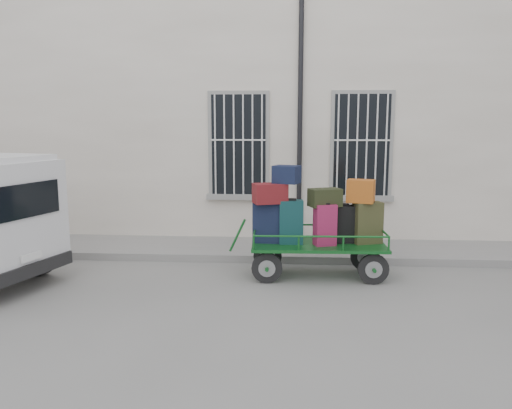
{
  "coord_description": "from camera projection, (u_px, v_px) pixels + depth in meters",
  "views": [
    {
      "loc": [
        0.75,
        -8.11,
        2.7
      ],
      "look_at": [
        0.12,
        1.0,
        1.23
      ],
      "focal_mm": 35.0,
      "sensor_mm": 36.0,
      "label": 1
    }
  ],
  "objects": [
    {
      "name": "luggage_cart",
      "position": [
        316.0,
        223.0,
        8.81
      ],
      "size": [
        2.78,
        1.14,
        1.99
      ],
      "rotation": [
        0.0,
        0.0,
        0.03
      ],
      "color": "black",
      "rests_on": "ground"
    },
    {
      "name": "building",
      "position": [
        263.0,
        113.0,
        13.41
      ],
      "size": [
        24.0,
        5.15,
        6.0
      ],
      "color": "beige",
      "rests_on": "ground"
    },
    {
      "name": "ground",
      "position": [
        245.0,
        285.0,
        8.47
      ],
      "size": [
        80.0,
        80.0,
        0.0
      ],
      "primitive_type": "plane",
      "color": "slate",
      "rests_on": "ground"
    },
    {
      "name": "sidewalk",
      "position": [
        254.0,
        249.0,
        10.63
      ],
      "size": [
        24.0,
        1.7,
        0.15
      ],
      "primitive_type": "cube",
      "color": "gray",
      "rests_on": "ground"
    }
  ]
}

